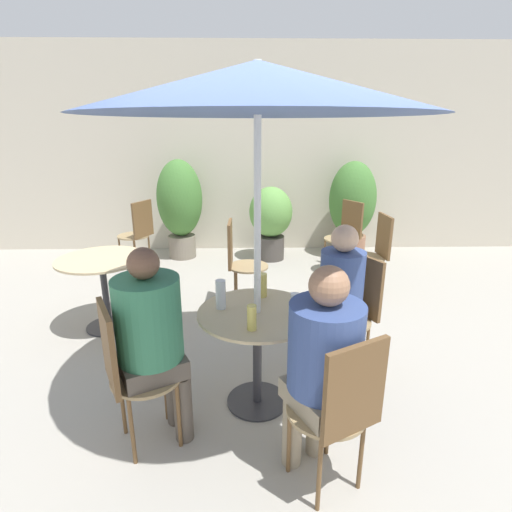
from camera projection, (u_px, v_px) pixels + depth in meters
ground_plane at (287, 409)px, 2.74m from camera, size 20.00×20.00×0.00m
storefront_wall at (265, 151)px, 5.94m from camera, size 10.00×0.06×3.00m
cafe_table_near at (257, 334)px, 2.65m from camera, size 0.79×0.79×0.70m
cafe_table_far at (103, 274)px, 3.70m from camera, size 0.81×0.81×0.70m
bistro_chair_0 at (128, 366)px, 2.26m from camera, size 0.47×0.46×0.93m
bistro_chair_1 at (340, 405)px, 1.94m from camera, size 0.46×0.47×0.93m
bistro_chair_2 at (354, 305)px, 3.03m from camera, size 0.47×0.46×0.93m
bistro_chair_3 at (375, 248)px, 4.44m from camera, size 0.42×0.42×0.93m
bistro_chair_4 at (239, 257)px, 4.15m from camera, size 0.42×0.42×0.93m
bistro_chair_5 at (346, 230)px, 5.21m from camera, size 0.47×0.46×0.93m
bistro_chair_6 at (138, 229)px, 5.28m from camera, size 0.47×0.46×0.93m
seated_person_0 at (152, 332)px, 2.28m from camera, size 0.46×0.45×1.24m
seated_person_1 at (322, 359)px, 2.02m from camera, size 0.45×0.46×1.23m
seated_person_2 at (340, 289)px, 2.91m from camera, size 0.40×0.38×1.20m
beer_glass_0 at (262, 285)px, 2.80m from camera, size 0.06×0.06×0.17m
beer_glass_1 at (221, 294)px, 2.62m from camera, size 0.07×0.07×0.20m
beer_glass_2 at (252, 318)px, 2.34m from camera, size 0.06×0.06×0.16m
beer_glass_3 at (295, 305)px, 2.51m from camera, size 0.06×0.06×0.15m
potted_plant_0 at (180, 203)px, 5.70m from camera, size 0.64×0.64×1.42m
potted_plant_1 at (271, 218)px, 5.68m from camera, size 0.61×0.61×1.05m
potted_plant_2 at (352, 205)px, 5.78m from camera, size 0.67×0.67×1.39m
umbrella at (258, 88)px, 2.18m from camera, size 2.00×2.00×2.19m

